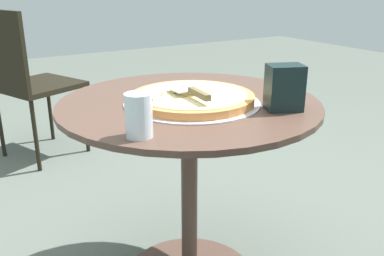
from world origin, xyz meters
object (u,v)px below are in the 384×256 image
napkin_dispenser (284,88)px  drinking_cup (139,115)px  patio_chair_corner (25,76)px  patio_table (189,158)px  pizza_on_tray (192,98)px  pizza_server (191,91)px

napkin_dispenser → drinking_cup: bearing=-159.2°
patio_chair_corner → patio_table: bearing=9.2°
pizza_on_tray → pizza_server: bearing=-33.1°
drinking_cup → patio_chair_corner: size_ratio=0.12×
patio_chair_corner → drinking_cup: bearing=-1.0°
patio_table → pizza_server: pizza_server is taller
patio_table → napkin_dispenser: napkin_dispenser is taller
pizza_on_tray → pizza_server: (0.04, -0.02, 0.04)m
patio_table → pizza_on_tray: pizza_on_tray is taller
patio_table → patio_chair_corner: patio_chair_corner is taller
patio_table → drinking_cup: drinking_cup is taller
drinking_cup → napkin_dispenser: (0.01, 0.46, 0.01)m
pizza_on_tray → pizza_server: 0.06m
pizza_on_tray → drinking_cup: 0.32m
patio_table → pizza_on_tray: size_ratio=1.95×
patio_table → drinking_cup: (0.21, -0.27, 0.25)m
patio_chair_corner → pizza_server: bearing=7.7°
pizza_server → patio_chair_corner: bearing=-172.3°
pizza_server → drinking_cup: (0.15, -0.24, 0.00)m
pizza_server → pizza_on_tray: bearing=146.9°
pizza_on_tray → patio_chair_corner: bearing=-171.2°
pizza_on_tray → pizza_server: pizza_server is taller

